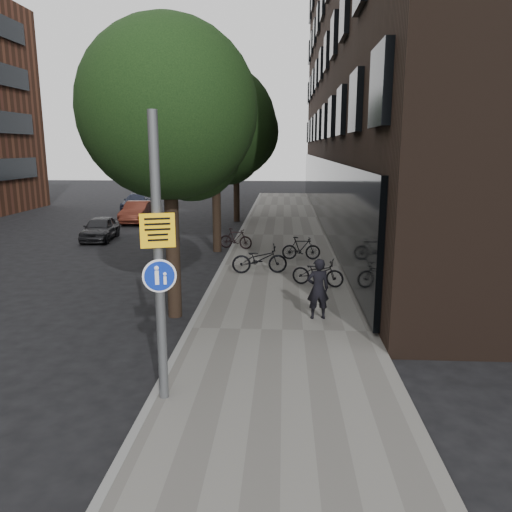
# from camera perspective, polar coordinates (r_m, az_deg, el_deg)

# --- Properties ---
(ground) EXTENTS (120.00, 120.00, 0.00)m
(ground) POSITION_cam_1_polar(r_m,az_deg,el_deg) (9.11, 1.27, -16.49)
(ground) COLOR black
(ground) RESTS_ON ground
(sidewalk) EXTENTS (4.50, 60.00, 0.12)m
(sidewalk) POSITION_cam_1_polar(r_m,az_deg,el_deg) (18.50, 3.11, -1.26)
(sidewalk) COLOR #63615C
(sidewalk) RESTS_ON ground
(curb_edge) EXTENTS (0.15, 60.00, 0.13)m
(curb_edge) POSITION_cam_1_polar(r_m,az_deg,el_deg) (18.63, -3.83, -1.16)
(curb_edge) COLOR slate
(curb_edge) RESTS_ON ground
(building_right_dark_brick) EXTENTS (12.00, 40.00, 18.00)m
(building_right_dark_brick) POSITION_cam_1_polar(r_m,az_deg,el_deg) (31.44, 19.61, 20.05)
(building_right_dark_brick) COLOR black
(building_right_dark_brick) RESTS_ON ground
(street_tree_near) EXTENTS (4.40, 4.40, 7.50)m
(street_tree_near) POSITION_cam_1_polar(r_m,az_deg,el_deg) (12.95, -9.55, 15.31)
(street_tree_near) COLOR black
(street_tree_near) RESTS_ON ground
(street_tree_mid) EXTENTS (5.00, 5.00, 7.80)m
(street_tree_mid) POSITION_cam_1_polar(r_m,az_deg,el_deg) (21.32, -4.43, 14.20)
(street_tree_mid) COLOR black
(street_tree_mid) RESTS_ON ground
(street_tree_far) EXTENTS (5.00, 5.00, 7.80)m
(street_tree_far) POSITION_cam_1_polar(r_m,az_deg,el_deg) (30.26, -2.13, 13.65)
(street_tree_far) COLOR black
(street_tree_far) RESTS_ON ground
(signpost) EXTENTS (0.54, 0.20, 4.85)m
(signpost) POSITION_cam_1_polar(r_m,az_deg,el_deg) (8.37, -11.08, -0.51)
(signpost) COLOR #595B5E
(signpost) RESTS_ON sidewalk
(pedestrian) EXTENTS (0.62, 0.45, 1.57)m
(pedestrian) POSITION_cam_1_polar(r_m,az_deg,el_deg) (12.71, 7.09, -3.73)
(pedestrian) COLOR black
(pedestrian) RESTS_ON sidewalk
(parked_bike_facade_near) EXTENTS (1.75, 1.05, 0.87)m
(parked_bike_facade_near) POSITION_cam_1_polar(r_m,az_deg,el_deg) (15.80, 7.07, -1.86)
(parked_bike_facade_near) COLOR black
(parked_bike_facade_near) RESTS_ON sidewalk
(parked_bike_facade_far) EXTENTS (1.50, 0.47, 0.89)m
(parked_bike_facade_far) POSITION_cam_1_polar(r_m,az_deg,el_deg) (19.44, 5.19, 0.90)
(parked_bike_facade_far) COLOR black
(parked_bike_facade_far) RESTS_ON sidewalk
(parked_bike_curb_near) EXTENTS (1.97, 0.88, 1.00)m
(parked_bike_curb_near) POSITION_cam_1_polar(r_m,az_deg,el_deg) (17.24, 0.41, -0.34)
(parked_bike_curb_near) COLOR black
(parked_bike_curb_near) RESTS_ON sidewalk
(parked_bike_curb_far) EXTENTS (1.52, 0.76, 0.88)m
(parked_bike_curb_far) POSITION_cam_1_polar(r_m,az_deg,el_deg) (21.47, -2.33, 2.00)
(parked_bike_curb_far) COLOR black
(parked_bike_curb_far) RESTS_ON sidewalk
(parked_car_near) EXTENTS (1.62, 3.43, 1.13)m
(parked_car_near) POSITION_cam_1_polar(r_m,az_deg,el_deg) (25.31, -17.39, 3.04)
(parked_car_near) COLOR black
(parked_car_near) RESTS_ON ground
(parked_car_mid) EXTENTS (1.37, 3.83, 1.26)m
(parked_car_mid) POSITION_cam_1_polar(r_m,az_deg,el_deg) (30.65, -13.37, 4.91)
(parked_car_mid) COLOR #582419
(parked_car_mid) RESTS_ON ground
(parked_car_far) EXTENTS (1.95, 4.26, 1.21)m
(parked_car_far) POSITION_cam_1_polar(r_m,az_deg,el_deg) (36.72, -13.41, 6.04)
(parked_car_far) COLOR #1D2234
(parked_car_far) RESTS_ON ground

